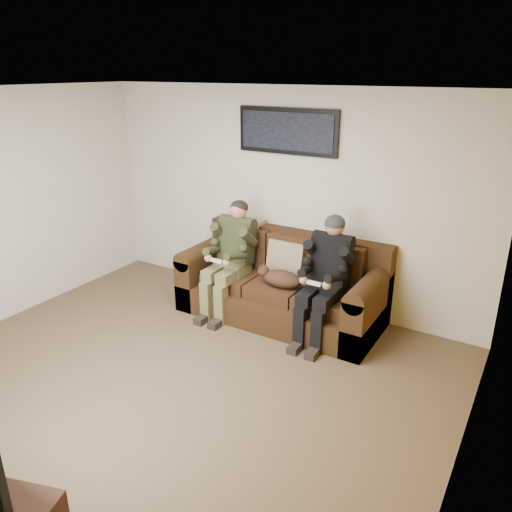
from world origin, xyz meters
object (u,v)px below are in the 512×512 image
Objects in this scene: sofa at (284,286)px; person_right at (326,271)px; framed_poster at (287,131)px; person_left at (231,251)px; cat at (280,278)px.

person_right reaches higher than sofa.
sofa is 1.88× the size of framed_poster.
sofa is 1.79m from framed_poster.
cat is (0.68, -0.03, -0.18)m from person_left.
framed_poster is at bearing 117.63° from sofa.
person_right is 1.07× the size of framed_poster.
person_right is 2.03× the size of cat.
sofa is at bearing 162.00° from person_right.
sofa is at bearing 107.96° from cat.
framed_poster is at bearing 54.96° from person_left.
sofa is 1.77× the size of person_left.
cat is (0.07, -0.23, 0.21)m from sofa.
framed_poster is (-0.20, 0.38, 1.74)m from sofa.
cat is at bearing -72.04° from sofa.
framed_poster reaches higher than person_right.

